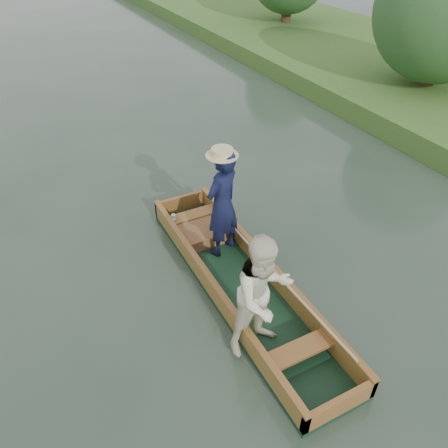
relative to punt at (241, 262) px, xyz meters
name	(u,v)px	position (x,y,z in m)	size (l,w,h in m)	color
ground	(241,290)	(0.09, 0.13, -0.75)	(120.00, 120.00, 0.00)	#283D30
punt	(241,262)	(0.00, 0.00, 0.00)	(1.37, 5.00, 2.08)	#12301C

